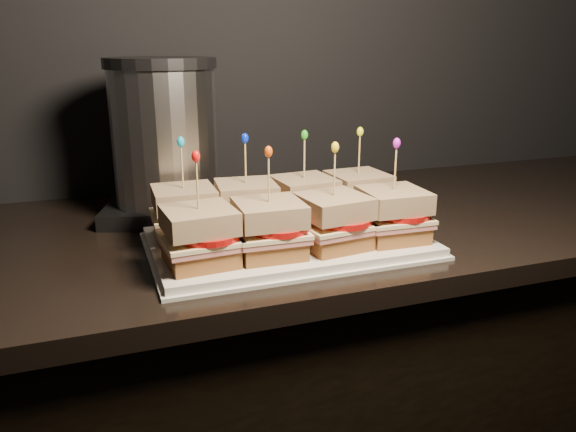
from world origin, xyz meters
name	(u,v)px	position (x,y,z in m)	size (l,w,h in m)	color
wall_back	(538,7)	(0.00, 2.00, 1.35)	(4.00, 0.04, 2.70)	black
cabinet	(420,404)	(-0.49, 1.68, 0.45)	(2.68, 0.62, 0.90)	black
granite_slab	(436,213)	(-0.49, 1.68, 0.92)	(2.72, 0.66, 0.03)	black
platter	(288,243)	(-0.87, 1.55, 0.94)	(0.44, 0.27, 0.02)	white
platter_rim	(288,246)	(-0.87, 1.55, 0.94)	(0.45, 0.28, 0.01)	white
sandwich_0_bread_bot	(186,229)	(-1.03, 1.61, 0.97)	(0.10, 0.10, 0.03)	brown
sandwich_0_ham	(185,219)	(-1.03, 1.61, 0.98)	(0.10, 0.10, 0.01)	#C96667
sandwich_0_cheese	(185,215)	(-1.03, 1.61, 0.99)	(0.11, 0.10, 0.01)	#FFE7AC
sandwich_0_tomato	(193,210)	(-1.02, 1.60, 1.00)	(0.10, 0.10, 0.01)	#B6100E
sandwich_0_bread_top	(184,198)	(-1.03, 1.61, 1.02)	(0.10, 0.10, 0.03)	#522C11
sandwich_0_pick	(182,170)	(-1.03, 1.61, 1.06)	(0.00, 0.00, 0.09)	tan
sandwich_0_frill	(181,142)	(-1.03, 1.61, 1.11)	(0.01, 0.01, 0.02)	#10A6C7
sandwich_1_bread_bot	(247,222)	(-0.92, 1.61, 0.97)	(0.10, 0.10, 0.03)	brown
sandwich_1_ham	(247,212)	(-0.92, 1.61, 0.98)	(0.10, 0.10, 0.01)	#C96667
sandwich_1_cheese	(247,209)	(-0.92, 1.61, 0.99)	(0.11, 0.10, 0.01)	#FFE7AC
sandwich_1_tomato	(254,205)	(-0.91, 1.60, 1.00)	(0.10, 0.10, 0.01)	#B6100E
sandwich_1_bread_top	(246,192)	(-0.92, 1.61, 1.02)	(0.10, 0.10, 0.03)	#522C11
sandwich_1_pick	(246,165)	(-0.92, 1.61, 1.06)	(0.00, 0.00, 0.09)	tan
sandwich_1_frill	(245,138)	(-0.92, 1.61, 1.11)	(0.01, 0.01, 0.02)	#0724E1
sandwich_2_bread_bot	(304,216)	(-0.82, 1.61, 0.97)	(0.10, 0.10, 0.03)	brown
sandwich_2_ham	(304,207)	(-0.82, 1.61, 0.98)	(0.10, 0.10, 0.01)	#C96667
sandwich_2_cheese	(304,203)	(-0.82, 1.61, 0.99)	(0.11, 0.10, 0.01)	#FFE7AC
sandwich_2_tomato	(312,199)	(-0.81, 1.60, 1.00)	(0.10, 0.10, 0.01)	#B6100E
sandwich_2_bread_top	(304,187)	(-0.82, 1.61, 1.02)	(0.10, 0.10, 0.03)	#522C11
sandwich_2_pick	(304,161)	(-0.82, 1.61, 1.06)	(0.00, 0.00, 0.09)	tan
sandwich_2_frill	(305,135)	(-0.82, 1.61, 1.11)	(0.01, 0.01, 0.02)	green
sandwich_3_bread_bot	(357,210)	(-0.71, 1.61, 0.97)	(0.10, 0.10, 0.03)	brown
sandwich_3_ham	(357,201)	(-0.71, 1.61, 0.98)	(0.10, 0.10, 0.01)	#C96667
sandwich_3_cheese	(358,198)	(-0.71, 1.61, 0.99)	(0.11, 0.10, 0.01)	#FFE7AC
sandwich_3_tomato	(365,194)	(-0.70, 1.60, 1.00)	(0.10, 0.10, 0.01)	#B6100E
sandwich_3_bread_top	(358,182)	(-0.71, 1.61, 1.02)	(0.10, 0.10, 0.03)	#522C11
sandwich_3_pick	(359,157)	(-0.71, 1.61, 1.06)	(0.00, 0.00, 0.09)	tan
sandwich_3_frill	(360,132)	(-0.71, 1.61, 1.11)	(0.01, 0.01, 0.02)	#E5F113
sandwich_4_bread_bot	(201,254)	(-1.03, 1.48, 0.97)	(0.10, 0.10, 0.03)	brown
sandwich_4_ham	(200,243)	(-1.03, 1.48, 0.98)	(0.10, 0.10, 0.01)	#C96667
sandwich_4_cheese	(200,239)	(-1.03, 1.48, 0.99)	(0.11, 0.10, 0.01)	#FFE7AC
sandwich_4_tomato	(209,234)	(-1.02, 1.48, 1.00)	(0.10, 0.10, 0.01)	#B6100E
sandwich_4_bread_top	(199,220)	(-1.03, 1.48, 1.02)	(0.10, 0.10, 0.03)	#522C11
sandwich_4_pick	(197,188)	(-1.03, 1.48, 1.06)	(0.00, 0.00, 0.09)	tan
sandwich_4_frill	(196,156)	(-1.03, 1.48, 1.11)	(0.01, 0.01, 0.02)	red
sandwich_5_bread_bot	(269,246)	(-0.92, 1.48, 0.97)	(0.10, 0.10, 0.03)	brown
sandwich_5_ham	(269,235)	(-0.92, 1.48, 0.98)	(0.10, 0.10, 0.01)	#C96667
sandwich_5_cheese	(269,231)	(-0.92, 1.48, 0.99)	(0.11, 0.10, 0.01)	#FFE7AC
sandwich_5_tomato	(278,226)	(-0.91, 1.48, 1.00)	(0.10, 0.10, 0.01)	#B6100E
sandwich_5_bread_top	(269,213)	(-0.92, 1.48, 1.02)	(0.10, 0.10, 0.03)	#522C11
sandwich_5_pick	(269,182)	(-0.92, 1.48, 1.06)	(0.00, 0.00, 0.09)	tan
sandwich_5_frill	(268,152)	(-0.92, 1.48, 1.11)	(0.01, 0.01, 0.02)	#E94C0D
sandwich_6_bread_bot	(333,238)	(-0.82, 1.48, 0.97)	(0.10, 0.10, 0.03)	brown
sandwich_6_ham	(333,228)	(-0.82, 1.48, 0.98)	(0.10, 0.10, 0.01)	#C96667
sandwich_6_cheese	(333,224)	(-0.82, 1.48, 0.99)	(0.11, 0.10, 0.01)	#FFE7AC
sandwich_6_tomato	(342,219)	(-0.81, 1.48, 1.00)	(0.10, 0.10, 0.01)	#B6100E
sandwich_6_bread_top	(334,206)	(-0.82, 1.48, 1.02)	(0.10, 0.10, 0.03)	#522C11
sandwich_6_pick	(334,177)	(-0.82, 1.48, 1.06)	(0.00, 0.00, 0.09)	tan
sandwich_6_frill	(335,147)	(-0.82, 1.48, 1.11)	(0.01, 0.01, 0.02)	yellow
sandwich_7_bread_bot	(392,231)	(-0.71, 1.48, 0.97)	(0.10, 0.10, 0.03)	brown
sandwich_7_ham	(392,221)	(-0.71, 1.48, 0.98)	(0.10, 0.10, 0.01)	#C96667
sandwich_7_cheese	(393,217)	(-0.71, 1.48, 0.99)	(0.11, 0.10, 0.01)	#FFE7AC
sandwich_7_tomato	(401,213)	(-0.70, 1.48, 1.00)	(0.10, 0.10, 0.01)	#B6100E
sandwich_7_bread_top	(394,200)	(-0.71, 1.48, 1.02)	(0.10, 0.10, 0.03)	#522C11
sandwich_7_pick	(395,171)	(-0.71, 1.48, 1.06)	(0.00, 0.00, 0.09)	tan
sandwich_7_frill	(397,143)	(-0.71, 1.48, 1.11)	(0.01, 0.01, 0.02)	#D01DD5
appliance_base	(169,209)	(-1.03, 1.79, 0.95)	(0.23, 0.19, 0.03)	#262628
appliance_body	(165,137)	(-1.03, 1.79, 1.09)	(0.19, 0.19, 0.25)	silver
appliance_lid	(160,63)	(-1.03, 1.79, 1.22)	(0.20, 0.20, 0.02)	#262628
appliance	(165,140)	(-1.03, 1.79, 1.08)	(0.23, 0.19, 0.30)	silver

